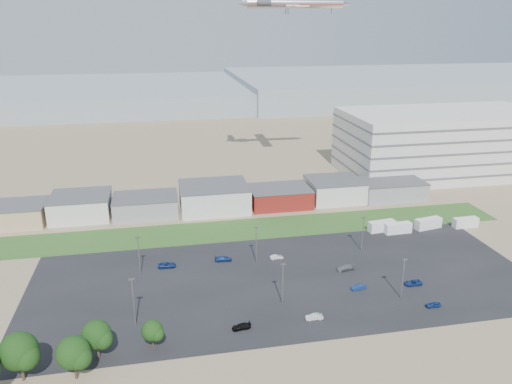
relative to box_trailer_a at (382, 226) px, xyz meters
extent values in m
plane|color=#877556|center=(-40.45, -43.01, -1.54)|extent=(700.00, 700.00, 0.00)
cube|color=black|center=(-35.45, -23.01, -1.53)|extent=(120.00, 50.00, 0.01)
cube|color=#2D5921|center=(-40.45, 8.99, -1.53)|extent=(160.00, 16.00, 0.02)
cube|color=silver|center=(49.55, 51.99, 10.96)|extent=(80.00, 40.00, 25.00)
imported|color=navy|center=(-6.34, -31.33, -0.96)|extent=(4.15, 1.92, 1.15)
imported|color=navy|center=(-19.71, -30.71, -0.95)|extent=(3.70, 1.72, 1.18)
imported|color=navy|center=(-6.70, -40.93, -0.98)|extent=(3.27, 1.35, 1.11)
imported|color=black|center=(-48.95, -40.95, -0.97)|extent=(4.04, 2.00, 1.13)
imported|color=navy|center=(-48.53, -10.31, -0.91)|extent=(4.44, 2.05, 1.26)
imported|color=navy|center=(-62.97, -11.08, -0.91)|extent=(4.59, 2.29, 1.25)
imported|color=#595B5E|center=(-76.92, -40.64, -0.97)|extent=(4.05, 2.01, 1.13)
imported|color=silver|center=(-34.72, -11.87, -0.98)|extent=(3.44, 1.35, 1.12)
imported|color=#A5A5AA|center=(-19.30, -21.16, -0.88)|extent=(4.71, 2.39, 1.31)
imported|color=silver|center=(-33.50, -40.53, -0.93)|extent=(3.71, 1.45, 1.20)
camera|label=1|loc=(-62.73, -126.08, 57.42)|focal=35.00mm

